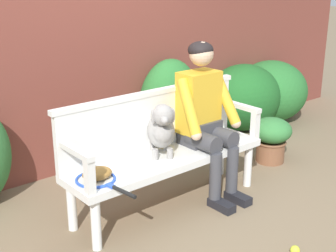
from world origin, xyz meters
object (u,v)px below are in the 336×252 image
at_px(person_seated, 205,114).
at_px(tennis_ball, 295,250).
at_px(garden_bench, 168,162).
at_px(baseball_glove, 97,174).
at_px(tennis_racket, 98,180).
at_px(potted_plant, 271,137).
at_px(dog_on_bench, 161,129).

relative_size(person_seated, tennis_ball, 19.99).
relative_size(garden_bench, baseball_glove, 7.94).
height_order(garden_bench, tennis_racket, tennis_racket).
distance_m(baseball_glove, tennis_ball, 1.48).
bearing_deg(tennis_racket, potted_plant, 3.12).
distance_m(tennis_racket, potted_plant, 2.11).
relative_size(person_seated, potted_plant, 2.86).
bearing_deg(potted_plant, tennis_ball, -135.56).
bearing_deg(person_seated, baseball_glove, -179.24).
height_order(baseball_glove, potted_plant, baseball_glove).
xyz_separation_m(person_seated, potted_plant, (1.01, 0.06, -0.46)).
distance_m(garden_bench, person_seated, 0.52).
bearing_deg(garden_bench, tennis_racket, -175.31).
bearing_deg(potted_plant, person_seated, -176.34).
bearing_deg(person_seated, tennis_racket, -177.39).
bearing_deg(dog_on_bench, person_seated, -3.83).
height_order(dog_on_bench, tennis_racket, dog_on_bench).
xyz_separation_m(garden_bench, person_seated, (0.39, -0.01, 0.33)).
height_order(tennis_racket, tennis_ball, tennis_racket).
bearing_deg(person_seated, garden_bench, 178.96).
height_order(garden_bench, tennis_ball, garden_bench).
xyz_separation_m(garden_bench, tennis_ball, (0.22, -1.11, -0.36)).
relative_size(tennis_racket, potted_plant, 1.25).
bearing_deg(person_seated, dog_on_bench, 176.17).
bearing_deg(tennis_ball, tennis_racket, 130.96).
bearing_deg(potted_plant, garden_bench, -177.65).
relative_size(person_seated, dog_on_bench, 2.86).
distance_m(person_seated, tennis_racket, 1.12).
height_order(person_seated, dog_on_bench, person_seated).
height_order(person_seated, tennis_ball, person_seated).
bearing_deg(baseball_glove, garden_bench, 9.85).
relative_size(dog_on_bench, baseball_glove, 2.10).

